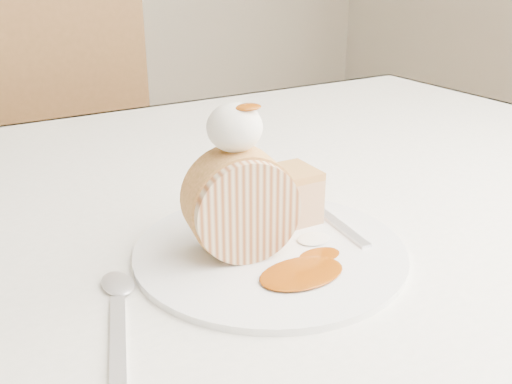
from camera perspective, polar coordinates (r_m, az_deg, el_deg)
table at (r=0.75m, az=-3.43°, el=-6.23°), size 1.40×0.90×0.75m
chair_far at (r=1.46m, az=-20.80°, el=2.75°), size 0.55×0.55×0.98m
plate at (r=0.56m, az=1.41°, el=-5.85°), size 0.27×0.27×0.01m
roulade_slice at (r=0.53m, az=-1.51°, el=-1.26°), size 0.11×0.07×0.10m
cake_chunk at (r=0.60m, az=3.14°, el=-0.67°), size 0.06×0.06×0.05m
whipped_cream at (r=0.51m, az=-2.16°, el=6.47°), size 0.05×0.05×0.04m
caramel_drizzle at (r=0.50m, az=-0.84°, el=9.11°), size 0.03×0.02×0.01m
caramel_pool at (r=0.51m, az=4.58°, el=-8.08°), size 0.08×0.06×0.00m
fork at (r=0.61m, az=8.12°, el=-3.15°), size 0.04×0.16×0.00m
spoon at (r=0.45m, az=-13.63°, el=-14.55°), size 0.07×0.16×0.00m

